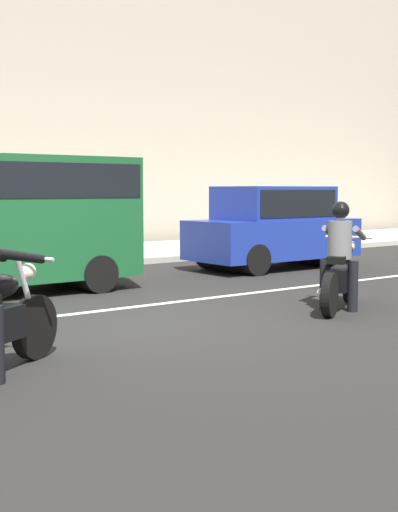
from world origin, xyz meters
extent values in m
plane|color=black|center=(0.00, 0.00, 0.00)|extent=(80.00, 80.00, 0.00)
cube|color=silver|center=(0.08, 0.90, 0.00)|extent=(18.00, 0.14, 0.01)
cylinder|color=black|center=(-1.91, -1.20, 0.33)|extent=(0.62, 0.46, 0.66)
cylinder|color=silver|center=(-2.01, -1.26, 0.69)|extent=(0.33, 0.24, 0.78)
ellipsoid|color=black|center=(-2.37, -1.49, 0.82)|extent=(0.53, 0.46, 0.22)
cylinder|color=silver|center=(-2.06, -1.29, 1.05)|extent=(0.41, 0.61, 0.04)
sphere|color=silver|center=(-2.00, -1.25, 0.91)|extent=(0.17, 0.17, 0.17)
cylinder|color=black|center=(-2.24, -1.67, 1.11)|extent=(0.66, 0.46, 0.21)
cylinder|color=black|center=(3.50, -0.69, 0.31)|extent=(0.59, 0.41, 0.61)
cylinder|color=black|center=(2.25, -1.42, 0.31)|extent=(0.59, 0.41, 0.61)
cylinder|color=silver|center=(3.39, -0.75, 0.66)|extent=(0.33, 0.23, 0.77)
cube|color=black|center=(2.87, -1.06, 0.45)|extent=(0.83, 0.64, 0.32)
ellipsoid|color=black|center=(3.06, -0.95, 0.85)|extent=(0.54, 0.45, 0.22)
cube|color=black|center=(2.72, -1.15, 0.75)|extent=(0.57, 0.47, 0.10)
cylinder|color=silver|center=(3.34, -0.78, 1.01)|extent=(0.38, 0.63, 0.04)
sphere|color=silver|center=(3.41, -0.74, 0.87)|extent=(0.17, 0.17, 0.17)
cylinder|color=silver|center=(2.53, -1.07, 0.33)|extent=(0.64, 0.41, 0.07)
cylinder|color=black|center=(2.85, -1.30, 0.36)|extent=(0.20, 0.20, 0.73)
cylinder|color=black|center=(2.65, -0.95, 0.36)|extent=(0.20, 0.20, 0.73)
cylinder|color=slate|center=(2.77, -1.12, 1.02)|extent=(0.46, 0.46, 0.54)
cylinder|color=slate|center=(3.16, -1.14, 1.10)|extent=(0.64, 0.42, 0.25)
cylinder|color=slate|center=(2.95, -0.76, 1.10)|extent=(0.64, 0.42, 0.25)
sphere|color=tan|center=(2.79, -1.11, 1.41)|extent=(0.20, 0.20, 0.20)
sphere|color=black|center=(2.79, -1.11, 1.44)|extent=(0.25, 0.25, 0.25)
cylinder|color=black|center=(0.86, 3.35, 0.32)|extent=(0.64, 1.96, 0.64)
cube|color=navy|center=(5.74, 3.43, 0.66)|extent=(3.85, 1.70, 0.84)
cube|color=navy|center=(5.74, 3.43, 1.44)|extent=(2.39, 1.56, 0.72)
cube|color=black|center=(5.74, 3.43, 1.44)|extent=(2.20, 1.59, 0.58)
cylinder|color=black|center=(6.93, 3.43, 0.32)|extent=(0.64, 1.76, 0.64)
cylinder|color=black|center=(4.54, 3.43, 0.32)|extent=(0.64, 1.76, 0.64)
camera|label=1|loc=(-4.80, -7.81, 1.73)|focal=48.96mm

